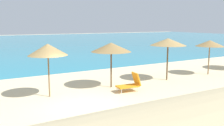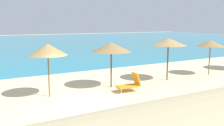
{
  "view_description": "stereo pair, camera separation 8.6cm",
  "coord_description": "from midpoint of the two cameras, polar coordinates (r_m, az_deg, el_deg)",
  "views": [
    {
      "loc": [
        -4.47,
        -10.2,
        3.77
      ],
      "look_at": [
        2.64,
        1.9,
        1.53
      ],
      "focal_mm": 39.52,
      "sensor_mm": 36.0,
      "label": 1
    },
    {
      "loc": [
        -4.4,
        -10.24,
        3.77
      ],
      "look_at": [
        2.64,
        1.9,
        1.53
      ],
      "focal_mm": 39.52,
      "sensor_mm": 36.0,
      "label": 2
    }
  ],
  "objects": [
    {
      "name": "beach_umbrella_5",
      "position": [
        14.47,
        -0.02,
        3.65
      ],
      "size": [
        2.37,
        2.37,
        2.68
      ],
      "color": "brown",
      "rests_on": "ground_plane"
    },
    {
      "name": "beach_umbrella_4",
      "position": [
        12.95,
        -14.46,
        3.01
      ],
      "size": [
        2.02,
        2.02,
        2.78
      ],
      "color": "brown",
      "rests_on": "ground_plane"
    },
    {
      "name": "ground_plane",
      "position": [
        11.76,
        -6.37,
        -9.7
      ],
      "size": [
        160.0,
        160.0,
        0.0
      ],
      "primitive_type": "plane",
      "color": "beige"
    },
    {
      "name": "beach_umbrella_7",
      "position": [
        19.61,
        21.93,
        4.22
      ],
      "size": [
        2.07,
        2.07,
        2.57
      ],
      "color": "brown",
      "rests_on": "ground_plane"
    },
    {
      "name": "lounge_chair_0",
      "position": [
        13.93,
        4.46,
        -4.8
      ],
      "size": [
        1.38,
        0.81,
        1.06
      ],
      "rotation": [
        0.0,
        0.0,
        1.47
      ],
      "color": "orange",
      "rests_on": "ground_plane"
    },
    {
      "name": "beach_umbrella_6",
      "position": [
        16.78,
        13.04,
        4.75
      ],
      "size": [
        2.39,
        2.39,
        2.83
      ],
      "color": "brown",
      "rests_on": "ground_plane"
    }
  ]
}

